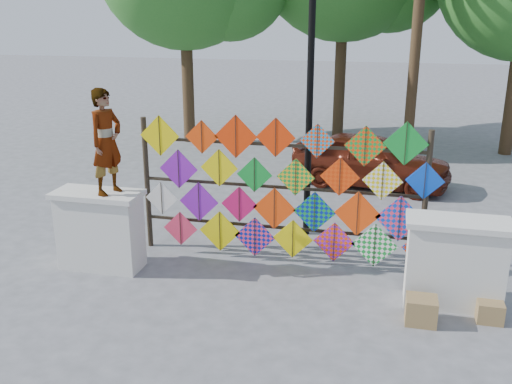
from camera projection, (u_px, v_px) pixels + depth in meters
ground at (268, 278)px, 8.88m from camera, size 80.00×80.00×0.00m
parapet_left at (100, 229)px, 9.09m from camera, size 1.40×0.65×1.28m
parapet_right at (455, 262)px, 7.90m from camera, size 1.40×0.65×1.28m
kite_rack at (284, 192)px, 9.17m from camera, size 4.93×0.24×2.42m
vendor_woman at (106, 142)px, 8.60m from camera, size 0.55×0.68×1.62m
sedan at (370, 160)px, 13.40m from camera, size 3.91×2.15×1.26m
lamppost at (310, 89)px, 9.85m from camera, size 0.28×0.28×4.46m
cardboard_box_near at (421, 310)px, 7.58m from camera, size 0.41×0.36×0.36m
cardboard_box_far at (490, 311)px, 7.63m from camera, size 0.34×0.31×0.29m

